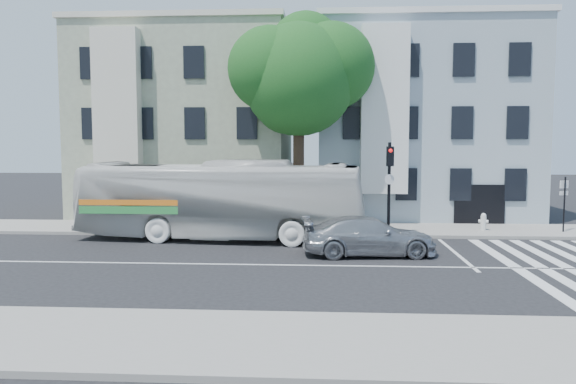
# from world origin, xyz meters

# --- Properties ---
(ground) EXTENTS (120.00, 120.00, 0.00)m
(ground) POSITION_xyz_m (0.00, 0.00, 0.00)
(ground) COLOR black
(ground) RESTS_ON ground
(sidewalk_far) EXTENTS (80.00, 4.00, 0.15)m
(sidewalk_far) POSITION_xyz_m (0.00, 8.00, 0.07)
(sidewalk_far) COLOR gray
(sidewalk_far) RESTS_ON ground
(sidewalk_near) EXTENTS (80.00, 4.00, 0.15)m
(sidewalk_near) POSITION_xyz_m (0.00, -8.00, 0.07)
(sidewalk_near) COLOR gray
(sidewalk_near) RESTS_ON ground
(building_left) EXTENTS (12.00, 10.00, 11.00)m
(building_left) POSITION_xyz_m (-7.00, 15.00, 5.50)
(building_left) COLOR gray
(building_left) RESTS_ON ground
(building_right) EXTENTS (12.00, 10.00, 11.00)m
(building_right) POSITION_xyz_m (7.00, 15.00, 5.50)
(building_right) COLOR #94A7B0
(building_right) RESTS_ON ground
(street_tree) EXTENTS (7.30, 5.90, 11.10)m
(street_tree) POSITION_xyz_m (0.06, 8.74, 7.83)
(street_tree) COLOR #2D2116
(street_tree) RESTS_ON ground
(bus) EXTENTS (4.12, 13.13, 3.60)m
(bus) POSITION_xyz_m (-3.34, 5.20, 1.80)
(bus) COLOR silver
(bus) RESTS_ON ground
(sedan) EXTENTS (2.59, 5.35, 1.50)m
(sedan) POSITION_xyz_m (3.02, 1.99, 0.75)
(sedan) COLOR #A8AAAF
(sedan) RESTS_ON ground
(hedge) EXTENTS (8.51, 0.92, 0.70)m
(hedge) POSITION_xyz_m (-4.25, 6.30, 0.50)
(hedge) COLOR #20611F
(hedge) RESTS_ON sidewalk_far
(traffic_signal) EXTENTS (0.46, 0.54, 4.39)m
(traffic_signal) POSITION_xyz_m (4.24, 5.94, 2.83)
(traffic_signal) COLOR black
(traffic_signal) RESTS_ON ground
(fire_hydrant) EXTENTS (0.47, 0.33, 0.83)m
(fire_hydrant) POSITION_xyz_m (9.00, 7.73, 0.57)
(fire_hydrant) COLOR silver
(fire_hydrant) RESTS_ON sidewalk_far
(far_sign_pole) EXTENTS (0.46, 0.24, 2.62)m
(far_sign_pole) POSITION_xyz_m (12.66, 7.50, 1.80)
(far_sign_pole) COLOR black
(far_sign_pole) RESTS_ON sidewalk_far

